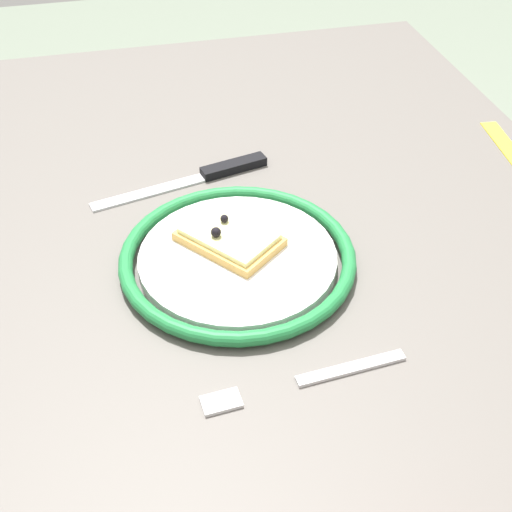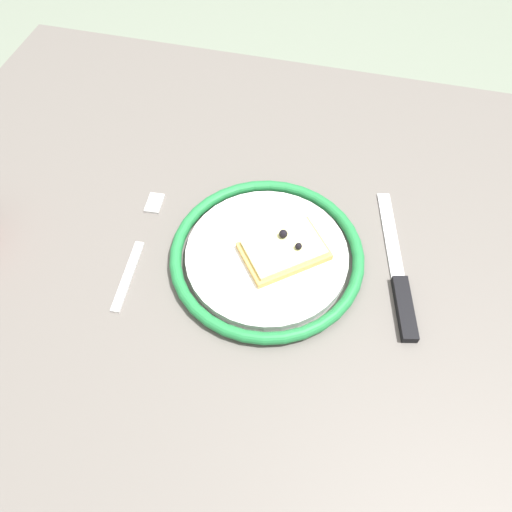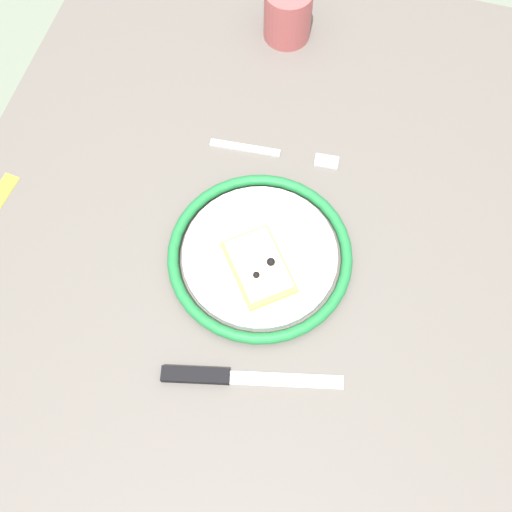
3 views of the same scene
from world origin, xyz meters
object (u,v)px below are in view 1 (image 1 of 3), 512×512
(pizza_slice_near, at_px, (229,237))
(fork, at_px, (304,380))
(dining_table, at_px, (242,304))
(plate, at_px, (238,258))
(knife, at_px, (211,173))

(pizza_slice_near, xyz_separation_m, fork, (-0.20, -0.03, -0.02))
(dining_table, xyz_separation_m, plate, (-0.02, 0.01, 0.09))
(dining_table, xyz_separation_m, fork, (-0.19, -0.02, 0.08))
(knife, height_order, fork, knife)
(pizza_slice_near, distance_m, knife, 0.16)
(pizza_slice_near, relative_size, fork, 0.65)
(pizza_slice_near, bearing_deg, fork, -171.73)
(pizza_slice_near, bearing_deg, knife, -3.05)
(dining_table, distance_m, fork, 0.21)
(dining_table, relative_size, knife, 5.03)
(knife, bearing_deg, plate, 178.81)
(dining_table, xyz_separation_m, knife, (0.16, 0.00, 0.09))
(pizza_slice_near, height_order, knife, pizza_slice_near)
(plate, relative_size, knife, 1.11)
(dining_table, relative_size, plate, 4.55)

